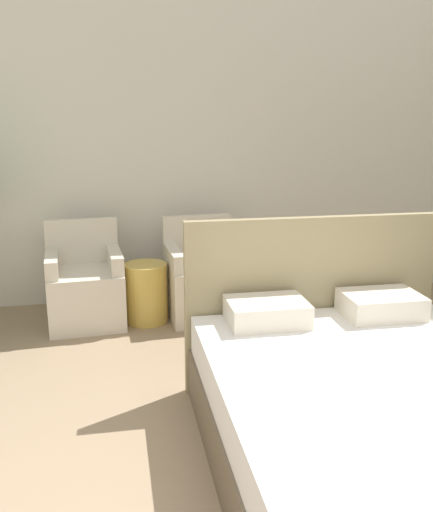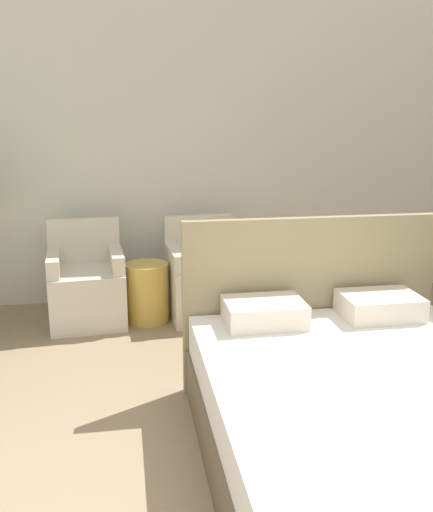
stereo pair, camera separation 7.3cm
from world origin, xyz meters
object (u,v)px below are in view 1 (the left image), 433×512
(bed, at_px, (376,419))
(armchair_near_window_right, at_px, (203,284))
(armchair_near_window_left, at_px, (85,290))
(side_table, at_px, (146,293))

(bed, height_order, armchair_near_window_right, bed)
(armchair_near_window_left, relative_size, armchair_near_window_right, 1.00)
(armchair_near_window_left, height_order, armchair_near_window_right, same)
(armchair_near_window_left, xyz_separation_m, side_table, (0.50, -0.06, -0.03))
(bed, distance_m, armchair_near_window_left, 2.78)
(armchair_near_window_left, xyz_separation_m, armchair_near_window_right, (1.00, 0.00, 0.00))
(armchair_near_window_left, bearing_deg, side_table, -10.99)
(side_table, bearing_deg, armchair_near_window_right, 6.52)
(bed, relative_size, armchair_near_window_left, 2.50)
(bed, height_order, armchair_near_window_left, bed)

